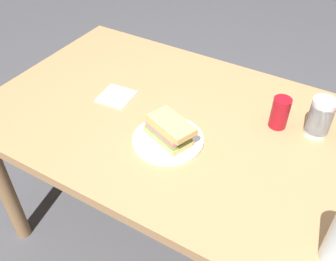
% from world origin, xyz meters
% --- Properties ---
extents(ground_plane, '(8.00, 8.00, 0.00)m').
position_xyz_m(ground_plane, '(0.00, 0.00, 0.00)').
color(ground_plane, '#4C4C51').
extents(dining_table, '(1.72, 0.95, 0.77)m').
position_xyz_m(dining_table, '(0.00, 0.00, 0.68)').
color(dining_table, tan).
rests_on(dining_table, ground_plane).
extents(paper_plate, '(0.25, 0.25, 0.01)m').
position_xyz_m(paper_plate, '(-0.07, -0.13, 0.78)').
color(paper_plate, white).
rests_on(paper_plate, dining_table).
extents(sandwich, '(0.20, 0.15, 0.08)m').
position_xyz_m(sandwich, '(-0.07, -0.13, 0.83)').
color(sandwich, '#DBB26B').
rests_on(sandwich, paper_plate).
extents(soda_can_red, '(0.07, 0.07, 0.12)m').
position_xyz_m(soda_can_red, '(0.24, 0.15, 0.83)').
color(soda_can_red, maroon).
rests_on(soda_can_red, dining_table).
extents(plastic_cup_stack, '(0.08, 0.08, 0.15)m').
position_xyz_m(plastic_cup_stack, '(0.37, 0.18, 0.85)').
color(plastic_cup_stack, silver).
rests_on(plastic_cup_stack, dining_table).
extents(paper_napkin, '(0.14, 0.14, 0.01)m').
position_xyz_m(paper_napkin, '(-0.39, -0.01, 0.78)').
color(paper_napkin, white).
rests_on(paper_napkin, dining_table).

